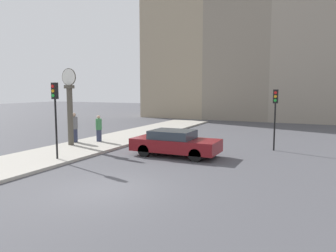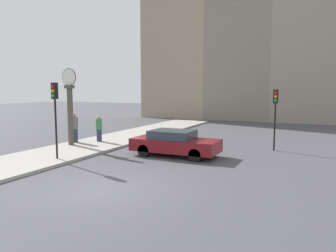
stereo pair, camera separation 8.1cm
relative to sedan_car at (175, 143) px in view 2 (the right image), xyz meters
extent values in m
plane|color=#47474C|center=(0.08, -6.18, -0.68)|extent=(120.00, 120.00, 0.00)
cube|color=#A39E93|center=(-5.63, 4.38, -0.62)|extent=(3.84, 25.12, 0.13)
cube|color=gray|center=(-9.19, 21.98, 8.13)|extent=(7.85, 5.00, 17.62)
cube|color=gray|center=(-1.70, 21.98, 9.17)|extent=(7.13, 5.00, 19.70)
cube|color=gray|center=(7.58, 21.98, 7.13)|extent=(11.42, 5.00, 15.62)
cube|color=maroon|center=(0.04, 0.00, -0.10)|extent=(4.43, 1.89, 0.63)
cube|color=#2D3842|center=(-0.14, 0.00, 0.43)|extent=(2.13, 1.70, 0.43)
cylinder|color=black|center=(1.41, 0.83, -0.37)|extent=(0.63, 0.22, 0.63)
cylinder|color=black|center=(1.41, -0.83, -0.37)|extent=(0.63, 0.22, 0.63)
cylinder|color=black|center=(-1.33, 0.83, -0.37)|extent=(0.63, 0.22, 0.63)
cylinder|color=black|center=(-1.33, -0.83, -0.37)|extent=(0.63, 0.22, 0.63)
cylinder|color=black|center=(-4.55, -3.51, 0.86)|extent=(0.09, 0.09, 2.81)
cube|color=black|center=(-4.55, -3.51, 2.64)|extent=(0.26, 0.20, 0.76)
cylinder|color=red|center=(-4.55, -3.63, 2.85)|extent=(0.15, 0.04, 0.15)
cylinder|color=orange|center=(-4.55, -3.63, 2.64)|extent=(0.15, 0.04, 0.15)
cylinder|color=green|center=(-4.55, -3.63, 2.43)|extent=(0.15, 0.04, 0.15)
cylinder|color=black|center=(4.40, 3.70, 0.63)|extent=(0.09, 0.09, 2.63)
cube|color=black|center=(4.40, 3.70, 2.32)|extent=(0.26, 0.20, 0.76)
cylinder|color=red|center=(4.40, 3.58, 2.53)|extent=(0.15, 0.04, 0.15)
cylinder|color=orange|center=(4.40, 3.58, 2.32)|extent=(0.15, 0.04, 0.15)
cylinder|color=green|center=(4.40, 3.58, 2.11)|extent=(0.15, 0.04, 0.15)
cylinder|color=#4C473D|center=(-6.62, -0.19, 1.11)|extent=(0.33, 0.33, 3.31)
cube|color=#4C473D|center=(-6.62, -0.19, 2.86)|extent=(0.42, 0.42, 0.20)
cylinder|color=#4C473D|center=(-6.62, -0.19, 3.42)|extent=(1.00, 0.04, 1.00)
cylinder|color=white|center=(-6.62, -0.19, 3.42)|extent=(0.93, 0.06, 0.93)
cylinder|color=#2D334C|center=(-5.89, 1.54, -0.18)|extent=(0.32, 0.32, 0.74)
cylinder|color=#387A47|center=(-5.89, 1.54, 0.54)|extent=(0.38, 0.38, 0.69)
sphere|color=tan|center=(-5.89, 1.54, 0.99)|extent=(0.21, 0.21, 0.21)
cylinder|color=#2D334C|center=(-7.08, 0.67, -0.14)|extent=(0.36, 0.36, 0.82)
cylinder|color=slate|center=(-7.08, 0.67, 0.66)|extent=(0.42, 0.42, 0.77)
sphere|color=tan|center=(-7.08, 0.67, 1.16)|extent=(0.23, 0.23, 0.23)
camera|label=1|loc=(6.60, -15.10, 2.73)|focal=35.00mm
camera|label=2|loc=(6.67, -15.07, 2.73)|focal=35.00mm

